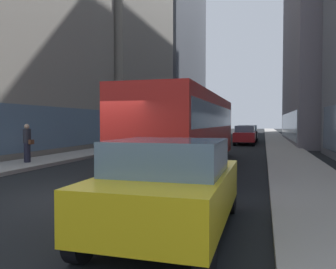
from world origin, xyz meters
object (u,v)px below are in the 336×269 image
(car_silver_sedan, at_px, (148,139))
(box_truck, at_px, (202,124))
(car_grey_wagon, at_px, (215,129))
(dalmatian_dog, at_px, (112,163))
(transit_bus, at_px, (189,125))
(car_red_coupe, at_px, (245,135))
(car_yellow_taxi, at_px, (170,186))
(car_black_suv, at_px, (248,133))
(pedestrian_with_handbag, at_px, (27,143))
(car_white_van, at_px, (204,134))

(car_silver_sedan, distance_m, box_truck, 19.52)
(car_grey_wagon, bearing_deg, dalmatian_dog, -86.99)
(transit_bus, bearing_deg, car_red_coupe, 83.91)
(transit_bus, height_order, dalmatian_dog, transit_bus)
(transit_bus, height_order, car_yellow_taxi, transit_bus)
(car_black_suv, relative_size, car_yellow_taxi, 1.12)
(car_silver_sedan, bearing_deg, transit_bus, -56.62)
(car_red_coupe, xyz_separation_m, car_yellow_taxi, (-0.00, -23.72, 0.00))
(box_truck, height_order, pedestrian_with_handbag, box_truck)
(car_silver_sedan, bearing_deg, box_truck, 90.00)
(car_white_van, bearing_deg, pedestrian_with_handbag, -102.75)
(car_silver_sedan, relative_size, car_black_suv, 0.91)
(transit_bus, distance_m, car_yellow_taxi, 8.92)
(pedestrian_with_handbag, bearing_deg, car_yellow_taxi, -39.21)
(car_silver_sedan, xyz_separation_m, dalmatian_dog, (2.14, -9.87, -0.31))
(car_yellow_taxi, bearing_deg, car_red_coupe, 90.00)
(car_grey_wagon, bearing_deg, car_yellow_taxi, -83.01)
(car_grey_wagon, distance_m, car_yellow_taxi, 46.03)
(car_red_coupe, relative_size, pedestrian_with_handbag, 2.55)
(car_black_suv, bearing_deg, car_yellow_taxi, -90.00)
(dalmatian_dog, bearing_deg, car_red_coupe, 79.58)
(car_grey_wagon, distance_m, dalmatian_dog, 40.82)
(pedestrian_with_handbag, bearing_deg, box_truck, 84.04)
(car_silver_sedan, xyz_separation_m, pedestrian_with_handbag, (-2.86, -7.90, 0.19))
(car_black_suv, distance_m, car_white_van, 4.58)
(transit_bus, xyz_separation_m, pedestrian_with_handbag, (-6.86, -1.82, -0.76))
(car_grey_wagon, height_order, box_truck, box_truck)
(transit_bus, relative_size, car_yellow_taxi, 2.94)
(transit_bus, xyz_separation_m, car_silver_sedan, (-4.00, 6.07, -0.96))
(car_red_coupe, bearing_deg, car_silver_sedan, -122.12)
(car_white_van, relative_size, dalmatian_dog, 4.21)
(car_black_suv, distance_m, dalmatian_dog, 24.15)
(car_black_suv, bearing_deg, car_white_van, -150.81)
(car_grey_wagon, relative_size, car_white_van, 0.98)
(car_yellow_taxi, xyz_separation_m, box_truck, (-5.60, 34.29, 0.85))
(box_truck, relative_size, dalmatian_dog, 7.79)
(car_silver_sedan, relative_size, car_grey_wagon, 1.01)
(car_white_van, bearing_deg, car_yellow_taxi, -81.45)
(car_grey_wagon, distance_m, box_truck, 11.43)
(car_red_coupe, xyz_separation_m, pedestrian_with_handbag, (-8.46, -16.82, 0.19))
(car_white_van, xyz_separation_m, box_truck, (-1.60, 7.70, 0.85))
(car_red_coupe, distance_m, pedestrian_with_handbag, 18.82)
(car_black_suv, relative_size, pedestrian_with_handbag, 2.59)
(car_grey_wagon, xyz_separation_m, dalmatian_dog, (2.14, -40.76, -0.31))
(car_grey_wagon, relative_size, pedestrian_with_handbag, 2.35)
(car_silver_sedan, distance_m, car_red_coupe, 10.53)
(transit_bus, height_order, car_grey_wagon, transit_bus)
(car_silver_sedan, xyz_separation_m, box_truck, (-0.00, 19.50, 0.85))
(transit_bus, xyz_separation_m, car_grey_wagon, (-4.00, 36.96, -0.96))
(car_grey_wagon, bearing_deg, car_black_suv, -71.63)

